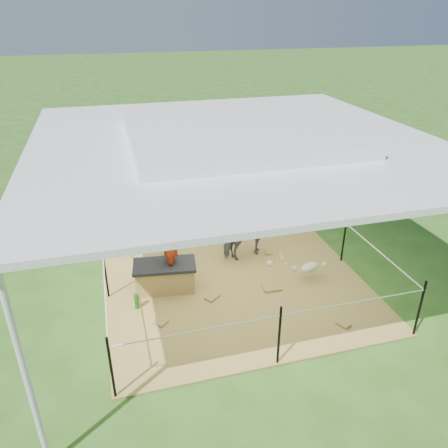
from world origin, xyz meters
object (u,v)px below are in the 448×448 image
object	(u,v)px
green_bottle	(137,301)
picnic_table_far	(282,127)
distant_person	(233,135)
straw_bale	(165,277)
pony	(249,238)
picnic_table_near	(220,134)
woman	(168,235)
trash_barrel	(306,148)
foal	(310,266)

from	to	relation	value
green_bottle	picnic_table_far	world-z (taller)	picnic_table_far
picnic_table_far	distant_person	size ratio (longest dim) A/B	1.58
green_bottle	picnic_table_far	size ratio (longest dim) A/B	0.17
straw_bale	pony	world-z (taller)	pony
straw_bale	picnic_table_far	distance (m)	10.89
picnic_table_near	picnic_table_far	xyz separation A→B (m)	(2.64, 0.51, -0.05)
picnic_table_near	green_bottle	bearing A→B (deg)	-137.24
straw_bale	woman	distance (m)	0.84
green_bottle	picnic_table_near	size ratio (longest dim) A/B	0.15
pony	trash_barrel	distance (m)	6.38
pony	woman	bearing A→B (deg)	94.17
woman	trash_barrel	xyz separation A→B (m)	(5.32, 5.86, -0.61)
green_bottle	foal	xyz separation A→B (m)	(3.15, 0.05, 0.14)
woman	distant_person	xyz separation A→B (m)	(3.47, 7.81, -0.55)
green_bottle	trash_barrel	bearing A→B (deg)	46.61
straw_bale	trash_barrel	distance (m)	7.98
pony	green_bottle	bearing A→B (deg)	98.44
pony	foal	xyz separation A→B (m)	(0.83, -1.04, -0.16)
woman	pony	distance (m)	1.89
trash_barrel	green_bottle	bearing A→B (deg)	-133.39
pony	trash_barrel	size ratio (longest dim) A/B	1.09
distant_person	trash_barrel	bearing A→B (deg)	116.00
straw_bale	green_bottle	world-z (taller)	straw_bale
woman	picnic_table_near	world-z (taller)	woman
straw_bale	picnic_table_far	world-z (taller)	picnic_table_far
green_bottle	picnic_table_near	bearing A→B (deg)	66.93
straw_bale	foal	world-z (taller)	foal
woman	green_bottle	distance (m)	1.21
straw_bale	woman	xyz separation A→B (m)	(0.10, 0.00, 0.83)
trash_barrel	picnic_table_far	bearing A→B (deg)	80.68
pony	picnic_table_far	size ratio (longest dim) A/B	0.61
pony	picnic_table_far	world-z (taller)	pony
green_bottle	picnic_table_near	xyz separation A→B (m)	(3.86, 9.05, 0.23)
distant_person	pony	bearing A→B (deg)	58.50
picnic_table_near	trash_barrel	bearing A→B (deg)	-76.55
woman	pony	size ratio (longest dim) A/B	1.17
trash_barrel	picnic_table_far	world-z (taller)	trash_barrel
foal	distant_person	bearing A→B (deg)	64.20
picnic_table_far	green_bottle	bearing A→B (deg)	-102.83
straw_bale	foal	size ratio (longest dim) A/B	1.02
picnic_table_far	distant_person	xyz separation A→B (m)	(-2.38, -1.30, 0.18)
green_bottle	picnic_table_near	distance (m)	9.84
foal	picnic_table_near	distance (m)	9.03
distant_person	foal	bearing A→B (deg)	65.86
woman	green_bottle	size ratio (longest dim) A/B	4.32
woman	picnic_table_near	distance (m)	9.21
straw_bale	foal	bearing A→B (deg)	-8.82
woman	distant_person	world-z (taller)	woman
green_bottle	picnic_table_near	world-z (taller)	picnic_table_near
straw_bale	green_bottle	distance (m)	0.72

